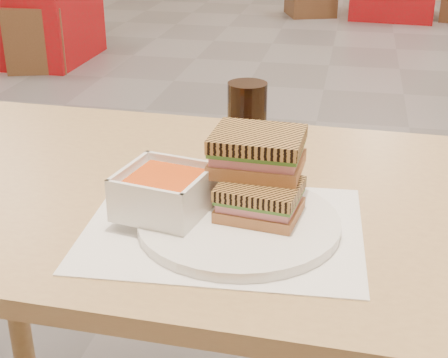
% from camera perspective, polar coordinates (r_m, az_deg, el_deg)
% --- Properties ---
extents(main_table, '(1.22, 0.73, 0.75)m').
position_cam_1_polar(main_table, '(1.11, -3.47, -6.08)').
color(main_table, tan).
rests_on(main_table, ground).
extents(tray_liner, '(0.41, 0.33, 0.00)m').
position_cam_1_polar(tray_liner, '(0.94, -0.03, -4.34)').
color(tray_liner, white).
rests_on(tray_liner, main_table).
extents(plate, '(0.29, 0.29, 0.02)m').
position_cam_1_polar(plate, '(0.93, 1.32, -3.89)').
color(plate, white).
rests_on(plate, tray_liner).
extents(soup_bowl, '(0.14, 0.14, 0.06)m').
position_cam_1_polar(soup_bowl, '(0.94, -5.28, -1.30)').
color(soup_bowl, white).
rests_on(soup_bowl, plate).
extents(panini_lower, '(0.12, 0.11, 0.05)m').
position_cam_1_polar(panini_lower, '(0.93, 3.17, -1.81)').
color(panini_lower, '#B17546').
rests_on(panini_lower, plate).
extents(panini_upper, '(0.14, 0.11, 0.06)m').
position_cam_1_polar(panini_upper, '(0.95, 2.98, 2.44)').
color(panini_upper, '#B17546').
rests_on(panini_upper, panini_lower).
extents(cola_glass, '(0.07, 0.07, 0.15)m').
position_cam_1_polar(cola_glass, '(1.13, 2.03, 4.88)').
color(cola_glass, black).
rests_on(cola_glass, main_table).
extents(bg_table_0, '(0.83, 0.83, 0.73)m').
position_cam_1_polar(bg_table_0, '(5.11, -16.73, 14.06)').
color(bg_table_0, '#BC060F').
rests_on(bg_table_0, ground).
extents(bg_chair_0r, '(0.50, 0.50, 0.45)m').
position_cam_1_polar(bg_chair_0r, '(4.84, -16.04, 11.94)').
color(bg_chair_0r, brown).
rests_on(bg_chair_0r, ground).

